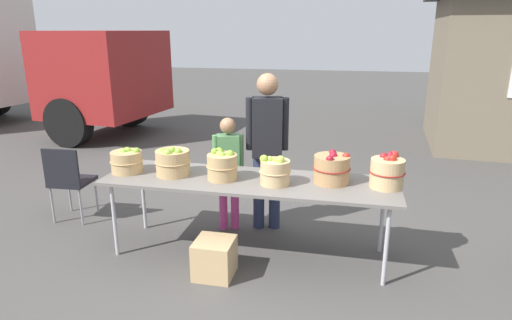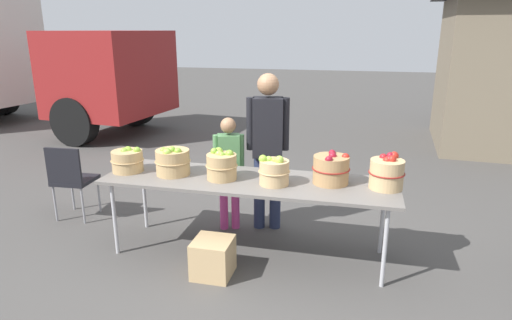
# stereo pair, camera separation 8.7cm
# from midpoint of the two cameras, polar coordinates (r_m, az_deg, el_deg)

# --- Properties ---
(ground_plane) EXTENTS (40.00, 40.00, 0.00)m
(ground_plane) POSITION_cam_midpoint_polar(r_m,az_deg,el_deg) (4.34, -1.45, -11.94)
(ground_plane) COLOR #474442
(market_table) EXTENTS (2.70, 0.76, 0.75)m
(market_table) POSITION_cam_midpoint_polar(r_m,az_deg,el_deg) (4.05, -1.52, -3.04)
(market_table) COLOR slate
(market_table) RESTS_ON ground
(apple_basket_green_0) EXTENTS (0.32, 0.32, 0.25)m
(apple_basket_green_0) POSITION_cam_midpoint_polar(r_m,az_deg,el_deg) (4.41, -16.94, -0.13)
(apple_basket_green_0) COLOR tan
(apple_basket_green_0) RESTS_ON market_table
(apple_basket_green_1) EXTENTS (0.34, 0.34, 0.28)m
(apple_basket_green_1) POSITION_cam_midpoint_polar(r_m,az_deg,el_deg) (4.21, -11.35, -0.25)
(apple_basket_green_1) COLOR tan
(apple_basket_green_1) RESTS_ON market_table
(apple_basket_green_2) EXTENTS (0.29, 0.29, 0.28)m
(apple_basket_green_2) POSITION_cam_midpoint_polar(r_m,az_deg,el_deg) (4.03, -5.03, -0.74)
(apple_basket_green_2) COLOR tan
(apple_basket_green_2) RESTS_ON market_table
(apple_basket_green_3) EXTENTS (0.28, 0.28, 0.28)m
(apple_basket_green_3) POSITION_cam_midpoint_polar(r_m,az_deg,el_deg) (3.88, 1.83, -1.44)
(apple_basket_green_3) COLOR tan
(apple_basket_green_3) RESTS_ON market_table
(apple_basket_red_0) EXTENTS (0.34, 0.34, 0.29)m
(apple_basket_red_0) POSITION_cam_midpoint_polar(r_m,az_deg,el_deg) (3.97, 9.19, -1.11)
(apple_basket_red_0) COLOR #A87F51
(apple_basket_red_0) RESTS_ON market_table
(apple_basket_red_1) EXTENTS (0.31, 0.31, 0.31)m
(apple_basket_red_1) POSITION_cam_midpoint_polar(r_m,az_deg,el_deg) (3.96, 16.08, -1.49)
(apple_basket_red_1) COLOR tan
(apple_basket_red_1) RESTS_ON market_table
(vendor_adult) EXTENTS (0.43, 0.27, 1.66)m
(vendor_adult) POSITION_cam_midpoint_polar(r_m,az_deg,el_deg) (4.53, 0.90, 2.58)
(vendor_adult) COLOR #262D4C
(vendor_adult) RESTS_ON ground
(child_customer) EXTENTS (0.31, 0.23, 1.22)m
(child_customer) POSITION_cam_midpoint_polar(r_m,az_deg,el_deg) (4.58, -4.15, -0.67)
(child_customer) COLOR #CC3F8C
(child_customer) RESTS_ON ground
(folding_chair) EXTENTS (0.42, 0.42, 0.86)m
(folding_chair) POSITION_cam_midpoint_polar(r_m,az_deg,el_deg) (5.27, -23.62, -2.11)
(folding_chair) COLOR black
(folding_chair) RESTS_ON ground
(produce_crate) EXTENTS (0.33, 0.33, 0.33)m
(produce_crate) POSITION_cam_midpoint_polar(r_m,az_deg,el_deg) (3.93, -6.05, -12.54)
(produce_crate) COLOR tan
(produce_crate) RESTS_ON ground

